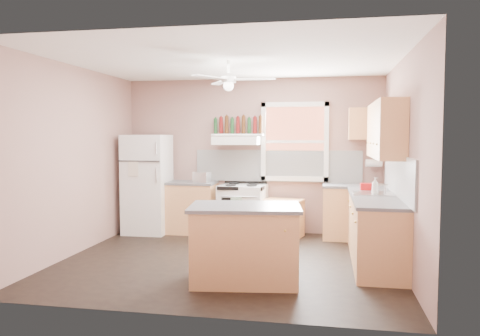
% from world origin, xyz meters
% --- Properties ---
extents(floor, '(4.50, 4.50, 0.00)m').
position_xyz_m(floor, '(0.00, 0.00, 0.00)').
color(floor, black).
rests_on(floor, ground).
extents(ceiling, '(4.50, 4.50, 0.00)m').
position_xyz_m(ceiling, '(0.00, 0.00, 2.70)').
color(ceiling, white).
rests_on(ceiling, ground).
extents(wall_back, '(4.50, 0.05, 2.70)m').
position_xyz_m(wall_back, '(0.00, 2.02, 1.35)').
color(wall_back, '#8D685E').
rests_on(wall_back, ground).
extents(wall_right, '(0.05, 4.00, 2.70)m').
position_xyz_m(wall_right, '(2.27, 0.00, 1.35)').
color(wall_right, '#8D685E').
rests_on(wall_right, ground).
extents(wall_left, '(0.05, 4.00, 2.70)m').
position_xyz_m(wall_left, '(-2.27, 0.00, 1.35)').
color(wall_left, '#8D685E').
rests_on(wall_left, ground).
extents(backsplash_back, '(2.90, 0.03, 0.55)m').
position_xyz_m(backsplash_back, '(0.45, 1.99, 1.18)').
color(backsplash_back, white).
rests_on(backsplash_back, wall_back).
extents(backsplash_right, '(0.03, 2.60, 0.55)m').
position_xyz_m(backsplash_right, '(2.23, 0.30, 1.18)').
color(backsplash_right, white).
rests_on(backsplash_right, wall_right).
extents(window_view, '(1.00, 0.02, 1.20)m').
position_xyz_m(window_view, '(0.75, 1.98, 1.60)').
color(window_view, brown).
rests_on(window_view, wall_back).
extents(window_frame, '(1.16, 0.07, 1.36)m').
position_xyz_m(window_frame, '(0.75, 1.96, 1.60)').
color(window_frame, white).
rests_on(window_frame, wall_back).
extents(refrigerator, '(0.74, 0.72, 1.72)m').
position_xyz_m(refrigerator, '(-1.78, 1.55, 0.86)').
color(refrigerator, white).
rests_on(refrigerator, floor).
extents(base_cabinet_left, '(0.90, 0.60, 0.86)m').
position_xyz_m(base_cabinet_left, '(-1.06, 1.70, 0.43)').
color(base_cabinet_left, tan).
rests_on(base_cabinet_left, floor).
extents(counter_left, '(0.92, 0.62, 0.04)m').
position_xyz_m(counter_left, '(-1.06, 1.70, 0.88)').
color(counter_left, '#4C4C4F').
rests_on(counter_left, base_cabinet_left).
extents(toaster, '(0.32, 0.24, 0.18)m').
position_xyz_m(toaster, '(-0.81, 1.58, 0.99)').
color(toaster, silver).
rests_on(toaster, counter_left).
extents(stove, '(0.82, 0.71, 0.86)m').
position_xyz_m(stove, '(-0.11, 1.70, 0.43)').
color(stove, white).
rests_on(stove, floor).
extents(range_hood, '(0.78, 0.50, 0.14)m').
position_xyz_m(range_hood, '(-0.23, 1.75, 1.62)').
color(range_hood, white).
rests_on(range_hood, wall_back).
extents(bottle_shelf, '(0.90, 0.26, 0.03)m').
position_xyz_m(bottle_shelf, '(-0.23, 1.87, 1.72)').
color(bottle_shelf, white).
rests_on(bottle_shelf, range_hood).
extents(cart, '(0.71, 0.55, 0.63)m').
position_xyz_m(cart, '(0.59, 1.67, 0.32)').
color(cart, tan).
rests_on(cart, floor).
extents(base_cabinet_corner, '(1.00, 0.60, 0.86)m').
position_xyz_m(base_cabinet_corner, '(1.75, 1.70, 0.43)').
color(base_cabinet_corner, tan).
rests_on(base_cabinet_corner, floor).
extents(base_cabinet_right, '(0.60, 2.20, 0.86)m').
position_xyz_m(base_cabinet_right, '(1.95, 0.30, 0.43)').
color(base_cabinet_right, tan).
rests_on(base_cabinet_right, floor).
extents(counter_corner, '(1.02, 0.62, 0.04)m').
position_xyz_m(counter_corner, '(1.75, 1.70, 0.88)').
color(counter_corner, '#4C4C4F').
rests_on(counter_corner, base_cabinet_corner).
extents(counter_right, '(0.62, 2.22, 0.04)m').
position_xyz_m(counter_right, '(1.94, 0.30, 0.88)').
color(counter_right, '#4C4C4F').
rests_on(counter_right, base_cabinet_right).
extents(sink, '(0.55, 0.45, 0.03)m').
position_xyz_m(sink, '(1.94, 0.50, 0.90)').
color(sink, silver).
rests_on(sink, counter_right).
extents(faucet, '(0.03, 0.03, 0.14)m').
position_xyz_m(faucet, '(2.10, 0.50, 0.97)').
color(faucet, silver).
rests_on(faucet, sink).
extents(upper_cabinet_right, '(0.33, 1.80, 0.76)m').
position_xyz_m(upper_cabinet_right, '(2.08, 0.50, 1.78)').
color(upper_cabinet_right, tan).
rests_on(upper_cabinet_right, wall_right).
extents(upper_cabinet_corner, '(0.60, 0.33, 0.52)m').
position_xyz_m(upper_cabinet_corner, '(1.95, 1.83, 1.90)').
color(upper_cabinet_corner, tan).
rests_on(upper_cabinet_corner, wall_back).
extents(paper_towel, '(0.26, 0.12, 0.12)m').
position_xyz_m(paper_towel, '(2.07, 1.86, 1.25)').
color(paper_towel, white).
rests_on(paper_towel, wall_back).
extents(island, '(1.29, 0.91, 0.86)m').
position_xyz_m(island, '(0.38, -0.87, 0.43)').
color(island, tan).
rests_on(island, floor).
extents(island_top, '(1.37, 0.99, 0.04)m').
position_xyz_m(island_top, '(0.38, -0.87, 0.88)').
color(island_top, '#4C4C4F').
rests_on(island_top, island).
extents(ceiling_fan_hub, '(0.20, 0.20, 0.08)m').
position_xyz_m(ceiling_fan_hub, '(0.00, 0.00, 2.45)').
color(ceiling_fan_hub, white).
rests_on(ceiling_fan_hub, ceiling).
extents(soap_bottle, '(0.13, 0.13, 0.24)m').
position_xyz_m(soap_bottle, '(1.95, 0.42, 1.02)').
color(soap_bottle, silver).
rests_on(soap_bottle, counter_right).
extents(red_caddy, '(0.18, 0.12, 0.10)m').
position_xyz_m(red_caddy, '(1.89, 0.97, 0.95)').
color(red_caddy, red).
rests_on(red_caddy, counter_right).
extents(wine_bottles, '(0.86, 0.06, 0.31)m').
position_xyz_m(wine_bottles, '(-0.23, 1.87, 1.88)').
color(wine_bottles, '#143819').
rests_on(wine_bottles, bottle_shelf).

